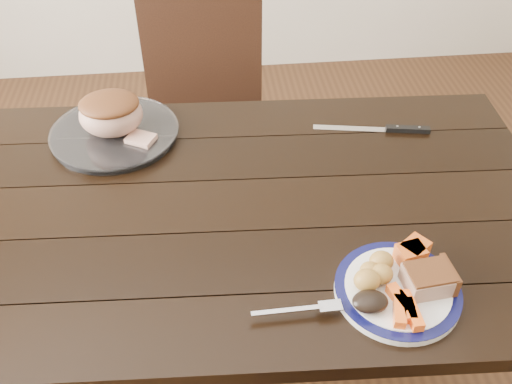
{
  "coord_description": "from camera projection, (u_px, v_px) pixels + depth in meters",
  "views": [
    {
      "loc": [
        -0.02,
        -0.99,
        1.67
      ],
      "look_at": [
        0.08,
        -0.02,
        0.8
      ],
      "focal_mm": 40.0,
      "sensor_mm": 36.0,
      "label": 1
    }
  ],
  "objects": [
    {
      "name": "dining_table",
      "position": [
        223.0,
        232.0,
        1.41
      ],
      "size": [
        1.64,
        0.98,
        0.75
      ],
      "rotation": [
        0.0,
        0.0,
        -0.05
      ],
      "color": "black",
      "rests_on": "ground"
    },
    {
      "name": "carrot_batons",
      "position": [
        405.0,
        308.0,
        1.09
      ],
      "size": [
        0.06,
        0.11,
        0.02
      ],
      "color": "#FF6115",
      "rests_on": "dinner_plate"
    },
    {
      "name": "fork",
      "position": [
        304.0,
        309.0,
        1.1
      ],
      "size": [
        0.18,
        0.03,
        0.0
      ],
      "rotation": [
        0.0,
        0.0,
        0.02
      ],
      "color": "silver",
      "rests_on": "dinner_plate"
    },
    {
      "name": "cut_slice",
      "position": [
        141.0,
        139.0,
        1.5
      ],
      "size": [
        0.09,
        0.08,
        0.02
      ],
      "primitive_type": "cube",
      "rotation": [
        0.0,
        0.0,
        -0.48
      ],
      "color": "tan",
      "rests_on": "serving_platter"
    },
    {
      "name": "carving_knife",
      "position": [
        393.0,
        129.0,
        1.57
      ],
      "size": [
        0.32,
        0.08,
        0.01
      ],
      "rotation": [
        0.0,
        0.0,
        -0.17
      ],
      "color": "silver",
      "rests_on": "dining_table"
    },
    {
      "name": "ground",
      "position": [
        231.0,
        374.0,
        1.85
      ],
      "size": [
        4.0,
        4.0,
        0.0
      ],
      "primitive_type": "plane",
      "color": "#472B16",
      "rests_on": "ground"
    },
    {
      "name": "pork_slice",
      "position": [
        428.0,
        280.0,
        1.13
      ],
      "size": [
        0.1,
        0.08,
        0.04
      ],
      "primitive_type": "cube",
      "rotation": [
        0.0,
        0.0,
        0.1
      ],
      "color": "tan",
      "rests_on": "dinner_plate"
    },
    {
      "name": "roast_joint",
      "position": [
        111.0,
        115.0,
        1.51
      ],
      "size": [
        0.17,
        0.15,
        0.11
      ],
      "primitive_type": "ellipsoid",
      "color": "tan",
      "rests_on": "serving_platter"
    },
    {
      "name": "serving_platter",
      "position": [
        115.0,
        134.0,
        1.55
      ],
      "size": [
        0.34,
        0.34,
        0.02
      ],
      "primitive_type": "cylinder",
      "color": "white",
      "rests_on": "dining_table"
    },
    {
      "name": "dinner_plate",
      "position": [
        397.0,
        291.0,
        1.15
      ],
      "size": [
        0.25,
        0.25,
        0.02
      ],
      "primitive_type": "cylinder",
      "color": "white",
      "rests_on": "dining_table"
    },
    {
      "name": "pumpkin_wedges",
      "position": [
        412.0,
        252.0,
        1.18
      ],
      "size": [
        0.08,
        0.07,
        0.04
      ],
      "color": "orange",
      "rests_on": "dinner_plate"
    },
    {
      "name": "plate_rim",
      "position": [
        398.0,
        288.0,
        1.14
      ],
      "size": [
        0.25,
        0.25,
        0.02
      ],
      "primitive_type": "torus",
      "color": "#0B0D3B",
      "rests_on": "dinner_plate"
    },
    {
      "name": "roasted_potatoes",
      "position": [
        374.0,
        273.0,
        1.14
      ],
      "size": [
        0.09,
        0.09,
        0.05
      ],
      "color": "gold",
      "rests_on": "dinner_plate"
    },
    {
      "name": "chair_far",
      "position": [
        207.0,
        113.0,
        2.05
      ],
      "size": [
        0.43,
        0.44,
        0.93
      ],
      "rotation": [
        0.0,
        0.0,
        3.16
      ],
      "color": "black",
      "rests_on": "ground"
    },
    {
      "name": "dark_mushroom",
      "position": [
        370.0,
        302.0,
        1.09
      ],
      "size": [
        0.07,
        0.05,
        0.03
      ],
      "primitive_type": "ellipsoid",
      "color": "black",
      "rests_on": "dinner_plate"
    }
  ]
}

